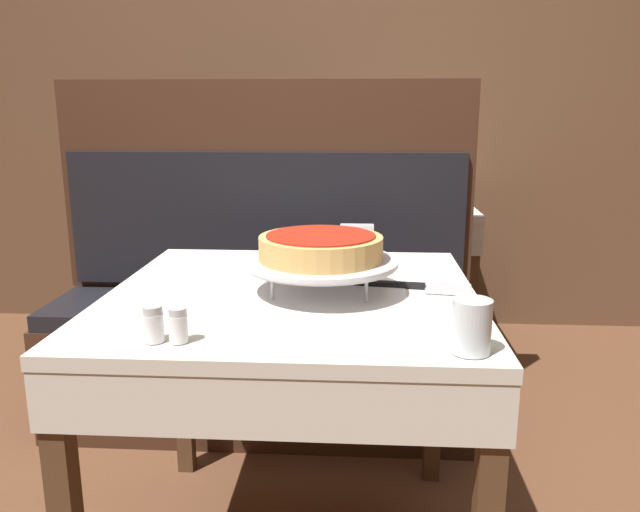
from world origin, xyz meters
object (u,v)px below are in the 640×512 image
Objects in this scene: salt_shaker at (153,324)px; napkin_holder at (357,240)px; pizza_pan_stand at (321,264)px; pepper_shaker at (178,325)px; dining_table_rear at (397,227)px; dining_table_front at (293,328)px; condiment_caddy at (383,195)px; pizza_server at (419,286)px; booth_bench at (263,327)px; deep_dish_pizza at (321,247)px; water_glass_near at (471,326)px.

napkin_holder is at bearing 63.36° from salt_shaker.
pizza_pan_stand reaches higher than salt_shaker.
pizza_pan_stand is 0.42m from pepper_shaker.
pepper_shaker is (-0.52, -1.85, 0.15)m from dining_table_rear.
pepper_shaker is (-0.18, -0.35, 0.13)m from dining_table_front.
napkin_holder is 1.10m from condiment_caddy.
pepper_shaker is 0.82m from napkin_holder.
salt_shaker reaches higher than dining_table_front.
dining_table_rear is 2.56× the size of pizza_server.
dining_table_rear is 2.04× the size of pizza_pan_stand.
pepper_shaker is (-0.25, -0.33, -0.04)m from pizza_pan_stand.
booth_bench is 5.42× the size of deep_dish_pizza.
dining_table_front is at bearing -111.20° from napkin_holder.
pepper_shaker is at bearing -126.39° from pizza_pan_stand.
pepper_shaker is (0.02, -1.13, 0.41)m from booth_bench.
pizza_pan_stand is 5.49× the size of pepper_shaker.
booth_bench reaches higher than napkin_holder.
salt_shaker is at bearing -106.96° from dining_table_rear.
dining_table_rear is 1.92m from pepper_shaker.
pizza_server is at bearing 14.35° from deep_dish_pizza.
condiment_caddy reaches higher than dining_table_rear.
pizza_pan_stand is (-0.27, -1.51, 0.19)m from dining_table_rear.
water_glass_near is 0.54m from pepper_shaker.
deep_dish_pizza is at bearing -71.36° from booth_bench.
pizza_server is 4.20× the size of salt_shaker.
condiment_caddy is at bearing 76.37° from pepper_shaker.
pizza_pan_stand is at bearing -100.11° from dining_table_rear.
pizza_pan_stand is at bearing 53.61° from pepper_shaker.
deep_dish_pizza is (0.07, -0.02, 0.21)m from dining_table_front.
water_glass_near reaches higher than pizza_pan_stand.
deep_dish_pizza is 0.45m from salt_shaker.
water_glass_near is (0.29, -0.35, -0.02)m from pizza_pan_stand.
condiment_caddy is at bearing 82.41° from pizza_pan_stand.
dining_table_rear is 7.59× the size of water_glass_near.
pizza_pan_stand is 0.45m from salt_shaker.
booth_bench is at bearing 132.68° from napkin_holder.
pizza_pan_stand is 2.17× the size of condiment_caddy.
pizza_server is (0.24, 0.06, -0.11)m from deep_dish_pizza.
water_glass_near is at bearing -82.45° from pizza_server.
salt_shaker is at bearing 178.33° from water_glass_near.
dining_table_front is 3.03× the size of pizza_server.
deep_dish_pizza is at bearing -165.65° from pizza_server.
condiment_caddy is at bearing 92.73° from water_glass_near.
dining_table_rear is 1.94m from salt_shaker.
pepper_shaker is at bearing -116.33° from dining_table_front.
pepper_shaker is (-0.48, -0.39, 0.03)m from pizza_server.
booth_bench is at bearing 115.99° from water_glass_near.
napkin_holder reaches higher than dining_table_front.
pizza_server is 2.90× the size of napkin_holder.
water_glass_near is (0.36, -0.37, 0.14)m from dining_table_front.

